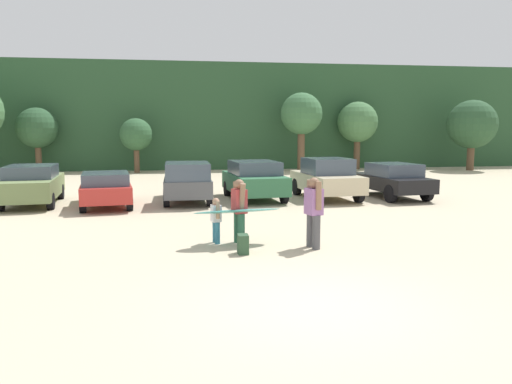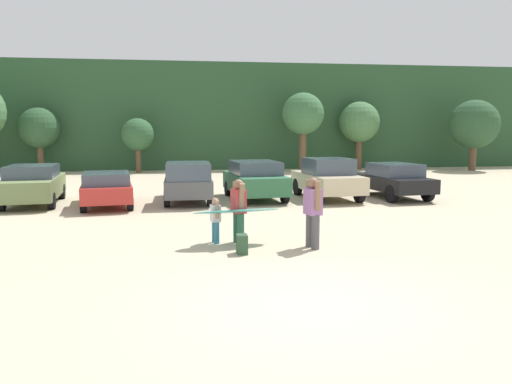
# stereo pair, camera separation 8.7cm
# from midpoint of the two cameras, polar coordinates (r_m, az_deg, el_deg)

# --- Properties ---
(ground_plane) EXTENTS (120.00, 120.00, 0.00)m
(ground_plane) POSITION_cam_midpoint_polar(r_m,az_deg,el_deg) (8.41, 6.85, -12.72)
(ground_plane) COLOR #C1B293
(hillside_ridge) EXTENTS (108.00, 12.00, 7.45)m
(hillside_ridge) POSITION_cam_midpoint_polar(r_m,az_deg,el_deg) (41.22, -5.45, 8.37)
(hillside_ridge) COLOR #284C2D
(hillside_ridge) RESTS_ON ground_plane
(tree_ridge_back) EXTENTS (2.59, 2.59, 4.21)m
(tree_ridge_back) POSITION_cam_midpoint_polar(r_m,az_deg,el_deg) (35.22, -23.37, 6.66)
(tree_ridge_back) COLOR brown
(tree_ridge_back) RESTS_ON ground_plane
(tree_center) EXTENTS (2.11, 2.11, 3.54)m
(tree_center) POSITION_cam_midpoint_polar(r_m,az_deg,el_deg) (33.66, -13.23, 6.32)
(tree_center) COLOR brown
(tree_center) RESTS_ON ground_plane
(tree_center_right) EXTENTS (2.79, 2.79, 5.26)m
(tree_center_right) POSITION_cam_midpoint_polar(r_m,az_deg,el_deg) (34.06, 5.45, 8.74)
(tree_center_right) COLOR brown
(tree_center_right) RESTS_ON ground_plane
(tree_far_right) EXTENTS (2.85, 2.85, 4.76)m
(tree_far_right) POSITION_cam_midpoint_polar(r_m,az_deg,el_deg) (36.36, 11.73, 7.74)
(tree_far_right) COLOR brown
(tree_far_right) RESTS_ON ground_plane
(tree_left) EXTENTS (3.32, 3.32, 4.82)m
(tree_left) POSITION_cam_midpoint_polar(r_m,az_deg,el_deg) (37.68, 23.63, 7.03)
(tree_left) COLOR brown
(tree_left) RESTS_ON ground_plane
(parked_car_olive_green) EXTENTS (2.25, 4.42, 1.50)m
(parked_car_olive_green) POSITION_cam_midpoint_polar(r_m,az_deg,el_deg) (20.72, -23.90, 0.85)
(parked_car_olive_green) COLOR #6B7F4C
(parked_car_olive_green) RESTS_ON ground_plane
(parked_car_red) EXTENTS (2.28, 4.19, 1.29)m
(parked_car_red) POSITION_cam_midpoint_polar(r_m,az_deg,el_deg) (19.28, -16.50, 0.46)
(parked_car_red) COLOR #B72D28
(parked_car_red) RESTS_ON ground_plane
(parked_car_dark_gray) EXTENTS (1.82, 4.26, 1.60)m
(parked_car_dark_gray) POSITION_cam_midpoint_polar(r_m,az_deg,el_deg) (19.69, -7.63, 1.23)
(parked_car_dark_gray) COLOR #4C4F54
(parked_car_dark_gray) RESTS_ON ground_plane
(parked_car_forest_green) EXTENTS (2.30, 4.21, 1.56)m
(parked_car_forest_green) POSITION_cam_midpoint_polar(r_m,az_deg,el_deg) (20.36, -0.00, 1.47)
(parked_car_forest_green) COLOR #2D6642
(parked_car_forest_green) RESTS_ON ground_plane
(parked_car_champagne) EXTENTS (2.18, 4.22, 1.67)m
(parked_car_champagne) POSITION_cam_midpoint_polar(r_m,az_deg,el_deg) (20.73, 8.23, 1.57)
(parked_car_champagne) COLOR beige
(parked_car_champagne) RESTS_ON ground_plane
(parked_car_black) EXTENTS (2.24, 4.22, 1.44)m
(parked_car_black) POSITION_cam_midpoint_polar(r_m,az_deg,el_deg) (21.60, 15.42, 1.38)
(parked_car_black) COLOR black
(parked_car_black) RESTS_ON ground_plane
(person_adult) EXTENTS (0.38, 0.68, 1.62)m
(person_adult) POSITION_cam_midpoint_polar(r_m,az_deg,el_deg) (12.48, -1.80, -1.76)
(person_adult) COLOR #26593F
(person_adult) RESTS_ON ground_plane
(person_child) EXTENTS (0.27, 0.47, 1.15)m
(person_child) POSITION_cam_midpoint_polar(r_m,az_deg,el_deg) (12.60, -4.43, -2.93)
(person_child) COLOR teal
(person_child) RESTS_ON ground_plane
(person_companion) EXTENTS (0.40, 0.64, 1.71)m
(person_companion) POSITION_cam_midpoint_polar(r_m,az_deg,el_deg) (12.07, 6.69, -1.87)
(person_companion) COLOR #4C4C51
(person_companion) RESTS_ON ground_plane
(surfboard_teal) EXTENTS (2.28, 0.97, 0.20)m
(surfboard_teal) POSITION_cam_midpoint_polar(r_m,az_deg,el_deg) (12.36, -1.98, -2.18)
(surfboard_teal) COLOR teal
(backpack_dropped) EXTENTS (0.24, 0.34, 0.45)m
(backpack_dropped) POSITION_cam_midpoint_polar(r_m,az_deg,el_deg) (11.58, -1.39, -5.95)
(backpack_dropped) COLOR #2D4C33
(backpack_dropped) RESTS_ON ground_plane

